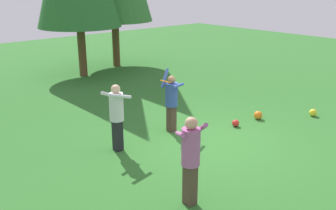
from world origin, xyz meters
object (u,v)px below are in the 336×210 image
(person_bystander, at_px, (191,154))
(frisbee, at_px, (165,81))
(ball_yellow, at_px, (313,113))
(ball_red, at_px, (236,123))
(person_thrower, at_px, (171,99))
(ball_orange, at_px, (258,115))
(person_catcher, at_px, (117,112))

(person_bystander, xyz_separation_m, frisbee, (1.82, 2.77, 0.47))
(ball_yellow, bearing_deg, ball_red, 157.68)
(frisbee, distance_m, ball_red, 2.52)
(person_thrower, relative_size, ball_yellow, 7.72)
(person_bystander, bearing_deg, person_thrower, -3.21)
(person_bystander, distance_m, ball_yellow, 6.34)
(ball_orange, bearing_deg, person_thrower, 158.54)
(person_catcher, relative_size, ball_red, 8.21)
(ball_red, bearing_deg, person_thrower, 149.28)
(person_bystander, relative_size, ball_red, 8.50)
(person_bystander, xyz_separation_m, ball_red, (3.74, 1.94, -0.92))
(person_catcher, height_order, person_bystander, person_bystander)
(person_catcher, bearing_deg, frisbee, 0.00)
(person_thrower, height_order, person_catcher, person_thrower)
(person_thrower, xyz_separation_m, person_bystander, (-2.14, -2.89, 0.09))
(person_thrower, bearing_deg, person_catcher, -18.97)
(person_thrower, bearing_deg, ball_orange, 138.07)
(ball_orange, relative_size, ball_red, 1.25)
(person_catcher, bearing_deg, ball_yellow, -15.31)
(ball_orange, xyz_separation_m, ball_yellow, (1.49, -0.95, -0.01))
(ball_yellow, bearing_deg, person_bystander, -171.50)
(person_catcher, distance_m, ball_red, 3.63)
(ball_orange, bearing_deg, person_bystander, -158.29)
(person_catcher, distance_m, ball_orange, 4.57)
(person_thrower, relative_size, person_bystander, 1.01)
(frisbee, relative_size, ball_yellow, 1.22)
(frisbee, bearing_deg, person_thrower, 20.46)
(person_catcher, height_order, ball_orange, person_catcher)
(person_bystander, bearing_deg, frisbee, -0.00)
(frisbee, distance_m, ball_yellow, 4.96)
(frisbee, bearing_deg, ball_orange, -17.16)
(person_thrower, bearing_deg, person_bystander, 33.09)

